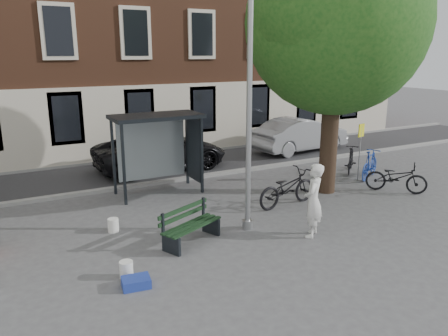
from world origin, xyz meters
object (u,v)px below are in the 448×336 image
at_px(car_silver, 301,135).
at_px(lamppost, 249,125).
at_px(bike_a, 287,188).
at_px(painter, 313,201).
at_px(bike_b, 370,164).
at_px(notice_sign, 361,139).
at_px(bench, 190,227).
at_px(bike_d, 351,159).
at_px(bike_c, 396,177).
at_px(car_dark, 161,151).
at_px(bus_shelter, 167,135).

bearing_deg(car_silver, lamppost, 128.79).
bearing_deg(bike_a, painter, 153.04).
xyz_separation_m(lamppost, bike_b, (6.50, 2.00, -2.25)).
distance_m(lamppost, notice_sign, 6.43).
distance_m(lamppost, bench, 2.91).
height_order(lamppost, bike_d, lamppost).
xyz_separation_m(bike_d, notice_sign, (-0.53, -0.93, 1.02)).
bearing_deg(bike_a, lamppost, 109.79).
xyz_separation_m(lamppost, bike_c, (6.01, 0.37, -2.27)).
bearing_deg(bike_b, bench, 76.22).
distance_m(lamppost, car_silver, 10.16).
bearing_deg(bench, car_dark, 50.76).
height_order(bike_c, car_dark, car_dark).
bearing_deg(bus_shelter, lamppost, -81.57).
distance_m(bus_shelter, bike_b, 7.54).
bearing_deg(painter, bike_d, 178.60).
bearing_deg(painter, bike_a, -149.71).
xyz_separation_m(painter, bike_c, (4.81, 1.54, -0.44)).
bearing_deg(bench, bike_c, -21.05).
bearing_deg(bike_d, bike_b, 138.59).
bearing_deg(painter, bench, -60.24).
relative_size(bike_c, bike_d, 1.14).
height_order(bike_b, car_silver, car_silver).
distance_m(bike_a, notice_sign, 4.22).
distance_m(painter, bench, 3.13).
bearing_deg(painter, lamppost, -83.59).
distance_m(lamppost, bike_c, 6.44).
relative_size(bench, bike_c, 0.91).
bearing_deg(bus_shelter, bike_b, -16.51).
bearing_deg(notice_sign, bike_a, 179.23).
height_order(bus_shelter, car_dark, bus_shelter).
distance_m(bus_shelter, bench, 4.57).
xyz_separation_m(bus_shelter, bike_b, (7.11, -2.11, -1.38)).
bearing_deg(bike_d, bench, 69.01).
xyz_separation_m(bench, car_dark, (1.87, 7.01, 0.33)).
distance_m(bike_d, car_silver, 4.03).
distance_m(bike_b, car_silver, 4.99).
height_order(bike_c, notice_sign, notice_sign).
distance_m(bike_a, bike_c, 4.06).
height_order(bike_a, bike_d, bike_a).
bearing_deg(bike_b, bike_c, 135.33).
height_order(lamppost, bus_shelter, lamppost).
bearing_deg(notice_sign, car_silver, 61.13).
xyz_separation_m(bench, bike_c, (7.69, 0.44, 0.11)).
bearing_deg(car_silver, bike_c, 164.86).
relative_size(lamppost, bike_b, 3.43).
xyz_separation_m(painter, bike_b, (5.30, 3.17, -0.41)).
xyz_separation_m(bus_shelter, car_silver, (7.75, 2.84, -1.13)).
distance_m(painter, car_silver, 10.05).
xyz_separation_m(bike_c, car_dark, (-5.82, 6.57, 0.22)).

